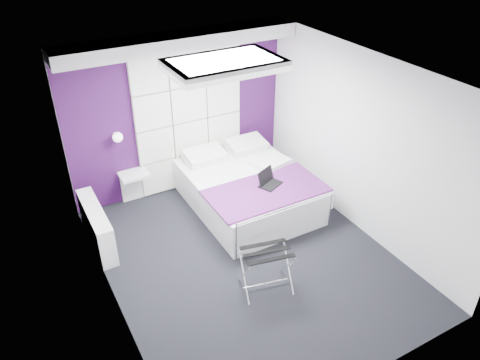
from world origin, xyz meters
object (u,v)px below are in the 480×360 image
(laptop, at_px, (269,180))
(radiator, at_px, (97,226))
(luggage_rack, at_px, (266,270))
(wall_lamp, at_px, (117,136))
(bed, at_px, (248,189))
(nightstand, at_px, (134,175))

(laptop, bearing_deg, radiator, 141.94)
(radiator, distance_m, luggage_rack, 2.49)
(wall_lamp, relative_size, bed, 0.07)
(bed, bearing_deg, luggage_rack, -112.77)
(radiator, bearing_deg, bed, -5.08)
(wall_lamp, xyz_separation_m, luggage_rack, (0.97, -2.66, -0.92))
(wall_lamp, xyz_separation_m, nightstand, (0.16, -0.04, -0.69))
(wall_lamp, distance_m, radiator, 1.35)
(radiator, bearing_deg, laptop, -13.92)
(bed, height_order, laptop, laptop)
(bed, bearing_deg, nightstand, 148.65)
(laptop, bearing_deg, wall_lamp, 118.74)
(wall_lamp, relative_size, radiator, 0.12)
(radiator, xyz_separation_m, nightstand, (0.80, 0.72, 0.23))
(bed, relative_size, luggage_rack, 3.49)
(radiator, bearing_deg, wall_lamp, 49.90)
(bed, xyz_separation_m, laptop, (0.12, -0.40, 0.34))
(wall_lamp, bearing_deg, nightstand, -14.06)
(wall_lamp, height_order, luggage_rack, wall_lamp)
(nightstand, relative_size, luggage_rack, 0.73)
(luggage_rack, bearing_deg, bed, 79.78)
(wall_lamp, relative_size, laptop, 0.45)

